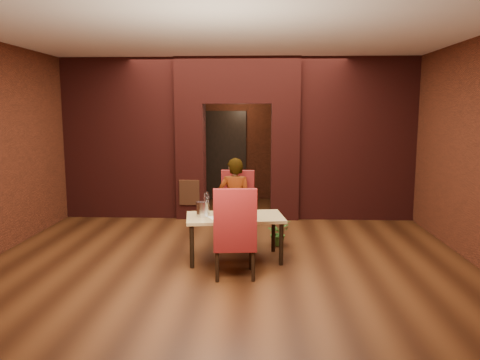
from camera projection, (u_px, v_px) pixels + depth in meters
The scene contains 25 objects.
floor at pixel (232, 244), 7.65m from camera, with size 8.00×8.00×0.00m, color #462411.
ceiling at pixel (231, 43), 7.18m from camera, with size 7.00×8.00×0.04m, color silver.
wall_back at pixel (242, 134), 11.37m from camera, with size 7.00×0.04×3.20m, color maroon.
wall_front at pixel (198, 187), 3.47m from camera, with size 7.00×0.04×3.20m, color maroon.
wall_left at pixel (16, 146), 7.57m from camera, with size 0.04×8.00×3.20m, color maroon.
wall_right at pixel (456, 147), 7.26m from camera, with size 0.04×8.00×3.20m, color maroon.
pillar_left at pixel (191, 161), 9.50m from camera, with size 0.55×0.55×2.30m, color maroon.
pillar_right at pixel (285, 161), 9.42m from camera, with size 0.55×0.55×2.30m, color maroon.
lintel at pixel (238, 81), 9.23m from camera, with size 2.45×0.55×0.90m, color maroon.
wing_wall_left at pixel (122, 139), 9.50m from camera, with size 2.27×0.35×3.20m, color maroon.
wing_wall_right at pixel (356, 139), 9.29m from camera, with size 2.27×0.35×3.20m, color maroon.
vent_panel at pixel (189, 193), 9.30m from camera, with size 0.40×0.03×0.50m, color #A2532F.
rear_door at pixel (225, 157), 11.41m from camera, with size 0.90×0.08×2.10m, color black.
rear_door_frame at pixel (225, 157), 11.37m from camera, with size 1.02×0.04×2.22m, color black.
dining_table at pixel (235, 238), 6.83m from camera, with size 1.39×0.78×0.65m, color tan.
chair_far at pixel (236, 209), 7.54m from camera, with size 0.54×0.54×1.19m, color maroon.
chair_near at pixel (235, 231), 6.11m from camera, with size 0.55×0.55×1.20m, color maroon.
person_seated at pixel (235, 203), 7.42m from camera, with size 0.52×0.34×1.44m, color white.
wine_glass_a at pixel (225, 207), 6.83m from camera, with size 0.09×0.09×0.23m, color white, non-canonical shape.
wine_glass_b at pixel (233, 207), 6.85m from camera, with size 0.09×0.09×0.22m, color silver, non-canonical shape.
wine_glass_c at pixel (252, 211), 6.66m from camera, with size 0.08×0.08×0.19m, color white, non-canonical shape.
tasting_sheet at pixel (220, 217), 6.67m from camera, with size 0.32×0.23×0.00m, color silver.
wine_bucket at pixel (202, 209), 6.73m from camera, with size 0.17×0.17×0.21m, color silver.
water_bottle at pixel (207, 203), 6.87m from camera, with size 0.08×0.08×0.33m, color white.
potted_plant at pixel (278, 233), 7.58m from camera, with size 0.37×0.32×0.41m, color #38712A.
Camera 1 is at (0.47, -7.40, 2.16)m, focal length 35.00 mm.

